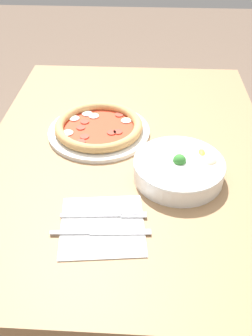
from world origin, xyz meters
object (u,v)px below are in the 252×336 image
object	(u,v)px
fork	(103,215)
knife	(97,233)
pizza	(99,128)
bowl	(179,168)

from	to	relation	value
fork	knife	distance (m)	0.05
pizza	fork	distance (m)	0.34
pizza	bowl	distance (m)	0.29
fork	knife	size ratio (longest dim) A/B	0.89
pizza	fork	bearing A→B (deg)	7.80
bowl	fork	size ratio (longest dim) A/B	1.17
bowl	fork	world-z (taller)	bowl
pizza	knife	bearing A→B (deg)	5.73
fork	knife	world-z (taller)	same
knife	pizza	bearing A→B (deg)	91.73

